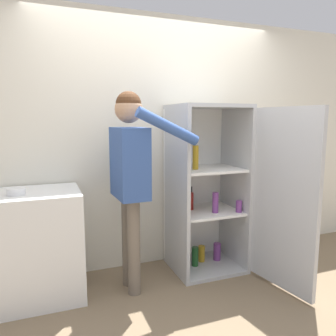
% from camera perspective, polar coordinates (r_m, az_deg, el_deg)
% --- Properties ---
extents(ground_plane, '(12.00, 12.00, 0.00)m').
position_cam_1_polar(ground_plane, '(2.92, 5.32, -22.80)').
color(ground_plane, '#7A664C').
extents(wall_back, '(7.00, 0.06, 2.55)m').
position_cam_1_polar(wall_back, '(3.41, -1.68, 4.42)').
color(wall_back, silver).
rests_on(wall_back, ground_plane).
extents(refrigerator, '(0.84, 1.29, 1.66)m').
position_cam_1_polar(refrigerator, '(3.27, 9.02, -3.99)').
color(refrigerator, '#B7BABC').
rests_on(refrigerator, ground_plane).
extents(person, '(0.67, 0.58, 1.75)m').
position_cam_1_polar(person, '(2.82, -6.53, 0.34)').
color(person, '#726656').
rests_on(person, ground_plane).
extents(counter, '(0.69, 0.61, 0.92)m').
position_cam_1_polar(counter, '(3.05, -21.44, -12.36)').
color(counter, white).
rests_on(counter, ground_plane).
extents(bowl, '(0.14, 0.14, 0.05)m').
position_cam_1_polar(bowl, '(2.86, -24.94, -3.69)').
color(bowl, white).
rests_on(bowl, counter).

